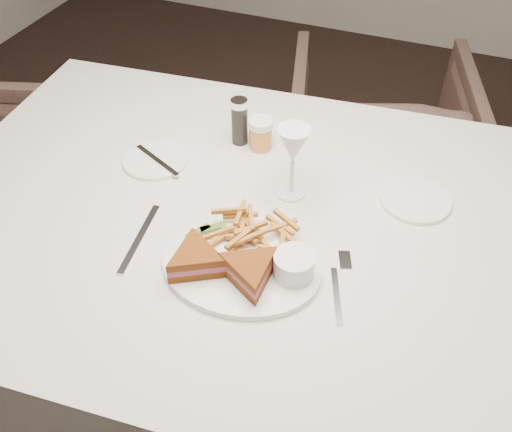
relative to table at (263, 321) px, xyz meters
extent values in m
plane|color=black|center=(0.21, 0.01, -0.38)|extent=(5.00, 5.00, 0.00)
cube|color=silver|center=(0.00, 0.00, 0.00)|extent=(1.63, 1.16, 0.75)
imported|color=#4A342D|center=(0.09, 0.99, -0.04)|extent=(0.79, 0.77, 0.67)
ellipsoid|color=white|center=(0.01, -0.16, 0.38)|extent=(0.34, 0.28, 0.01)
cube|color=silver|center=(-0.22, -0.16, 0.38)|extent=(0.04, 0.21, 0.00)
cylinder|color=white|center=(-0.32, 0.09, 0.38)|extent=(0.16, 0.16, 0.01)
cylinder|color=white|center=(0.30, 0.17, 0.38)|extent=(0.16, 0.16, 0.01)
cylinder|color=black|center=(-0.16, 0.24, 0.44)|extent=(0.04, 0.04, 0.12)
cylinder|color=orange|center=(-0.10, 0.24, 0.42)|extent=(0.06, 0.06, 0.08)
cube|color=#486924|center=(-0.08, -0.09, 0.40)|extent=(0.05, 0.05, 0.01)
cube|color=#486924|center=(-0.10, -0.11, 0.40)|extent=(0.04, 0.06, 0.01)
cylinder|color=white|center=(0.11, -0.14, 0.42)|extent=(0.08, 0.08, 0.05)
camera|label=1|loc=(0.31, -0.84, 1.23)|focal=40.00mm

